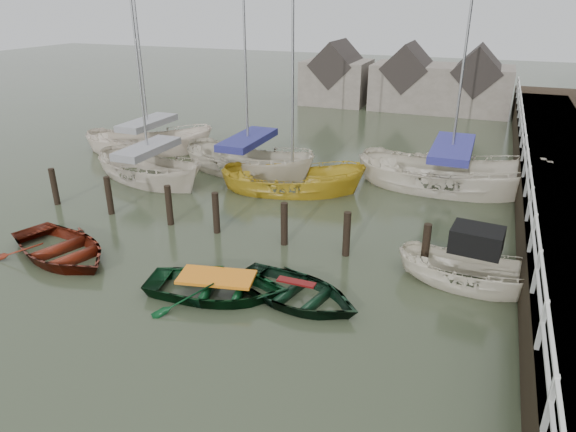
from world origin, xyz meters
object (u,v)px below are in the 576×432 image
at_px(sailboat_e, 151,150).
at_px(sailboat_b, 249,172).
at_px(sailboat_c, 292,191).
at_px(sailboat_a, 151,179).
at_px(rowboat_dkgreen, 296,300).
at_px(sailboat_d, 447,187).
at_px(rowboat_green, 218,295).
at_px(rowboat_red, 62,257).
at_px(motorboat, 470,282).

bearing_deg(sailboat_e, sailboat_b, -122.17).
bearing_deg(sailboat_b, sailboat_c, -108.84).
bearing_deg(sailboat_a, sailboat_b, -38.81).
bearing_deg(rowboat_dkgreen, sailboat_c, 35.63).
bearing_deg(sailboat_a, sailboat_d, -57.06).
relative_size(rowboat_green, sailboat_c, 0.40).
bearing_deg(rowboat_green, sailboat_c, -5.10).
distance_m(rowboat_green, sailboat_c, 8.03).
height_order(sailboat_c, sailboat_d, sailboat_d).
relative_size(rowboat_red, sailboat_c, 0.43).
distance_m(rowboat_red, sailboat_d, 14.51).
xyz_separation_m(rowboat_red, rowboat_green, (5.35, -0.13, 0.00)).
bearing_deg(sailboat_b, rowboat_green, -149.34).
distance_m(rowboat_green, sailboat_a, 9.91).
xyz_separation_m(rowboat_red, sailboat_c, (4.37, 7.83, 0.01)).
height_order(rowboat_green, sailboat_b, sailboat_b).
xyz_separation_m(rowboat_dkgreen, sailboat_e, (-11.68, 10.14, 0.06)).
relative_size(rowboat_red, sailboat_d, 0.33).
bearing_deg(rowboat_green, sailboat_e, 30.11).
height_order(sailboat_b, sailboat_e, sailboat_b).
distance_m(sailboat_a, sailboat_b, 4.21).
distance_m(rowboat_green, motorboat, 6.78).
relative_size(rowboat_red, rowboat_green, 1.08).
bearing_deg(sailboat_e, rowboat_red, -178.10).
bearing_deg(sailboat_b, motorboat, -113.92).
bearing_deg(sailboat_a, sailboat_c, -64.45).
bearing_deg(motorboat, sailboat_b, 62.41).
height_order(rowboat_dkgreen, sailboat_a, sailboat_a).
xyz_separation_m(sailboat_d, sailboat_e, (-14.45, 0.13, 0.00)).
xyz_separation_m(sailboat_a, sailboat_c, (6.06, 0.99, -0.05)).
distance_m(motorboat, sailboat_b, 11.66).
height_order(rowboat_dkgreen, sailboat_e, sailboat_e).
distance_m(rowboat_green, sailboat_b, 10.05).
xyz_separation_m(motorboat, sailboat_e, (-15.79, 7.72, -0.05)).
bearing_deg(motorboat, rowboat_dkgreen, 126.53).
height_order(sailboat_b, sailboat_d, sailboat_d).
height_order(rowboat_dkgreen, sailboat_d, sailboat_d).
relative_size(rowboat_dkgreen, sailboat_e, 0.34).
height_order(rowboat_red, sailboat_a, sailboat_a).
height_order(rowboat_red, motorboat, motorboat).
height_order(rowboat_green, sailboat_c, sailboat_c).
xyz_separation_m(motorboat, sailboat_c, (-7.10, 5.04, -0.10)).
relative_size(motorboat, sailboat_c, 0.43).
bearing_deg(rowboat_dkgreen, motorboat, -45.76).
xyz_separation_m(sailboat_a, sailboat_e, (-2.63, 3.67, -0.00)).
distance_m(sailboat_c, sailboat_e, 9.09).
bearing_deg(sailboat_d, rowboat_dkgreen, 165.09).
bearing_deg(rowboat_green, rowboat_red, 76.43).
distance_m(rowboat_red, sailboat_b, 9.42).
relative_size(rowboat_dkgreen, sailboat_b, 0.32).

